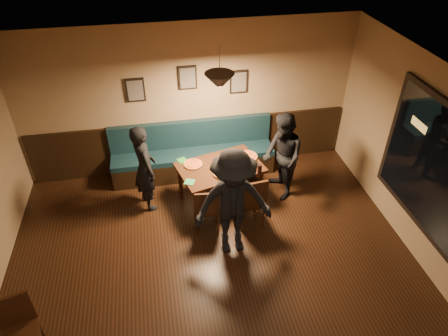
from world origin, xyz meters
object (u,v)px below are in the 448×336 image
diner_front (233,204)px  diner_right (282,157)px  booth_bench (193,152)px  tabasco_bottle (254,163)px  diner_left (145,168)px  chair_near_left (207,207)px  cafe_chair_far (20,335)px  dining_table (220,184)px  soda_glass (260,169)px  chair_near_right (249,199)px

diner_front → diner_right: bearing=44.6°
booth_bench → tabasco_bottle: booth_bench is taller
diner_left → diner_front: 1.75m
chair_near_left → cafe_chair_far: (-2.41, -1.79, 0.04)m
diner_front → cafe_chair_far: diner_front is taller
booth_bench → dining_table: size_ratio=2.21×
tabasco_bottle → cafe_chair_far: bearing=-144.6°
soda_glass → cafe_chair_far: bearing=-147.5°
dining_table → cafe_chair_far: bearing=-153.5°
chair_near_left → diner_left: 1.22m
dining_table → chair_near_right: chair_near_right is taller
chair_near_right → soda_glass: chair_near_right is taller
booth_bench → soda_glass: (0.95, -1.15, 0.31)m
diner_right → cafe_chair_far: bearing=-62.3°
cafe_chair_far → tabasco_bottle: bearing=-160.0°
booth_bench → diner_front: bearing=-80.3°
cafe_chair_far → dining_table: bearing=-153.9°
booth_bench → diner_right: diner_right is taller
chair_near_right → tabasco_bottle: size_ratio=8.35×
chair_near_right → soda_glass: 0.53m
cafe_chair_far → booth_bench: bearing=-141.3°
booth_bench → chair_near_right: 1.66m
chair_near_left → chair_near_right: chair_near_right is taller
diner_front → cafe_chair_far: 3.04m
diner_left → diner_front: size_ratio=0.88×
chair_near_right → diner_right: diner_right is taller
dining_table → diner_left: (-1.23, 0.11, 0.42)m
diner_left → diner_right: (2.30, -0.13, 0.01)m
chair_near_right → diner_right: (0.71, 0.61, 0.31)m
cafe_chair_far → chair_near_right: bearing=-165.3°
chair_near_right → diner_left: size_ratio=0.62×
booth_bench → tabasco_bottle: (0.92, -0.94, 0.29)m
dining_table → soda_glass: size_ratio=8.41×
chair_near_left → cafe_chair_far: size_ratio=0.91×
diner_right → diner_front: (-1.08, -1.12, 0.09)m
booth_bench → diner_right: 1.70m
chair_near_right → diner_front: 0.75m
chair_near_left → booth_bench: bearing=96.7°
cafe_chair_far → diner_front: bearing=-170.1°
soda_glass → tabasco_bottle: (-0.03, 0.22, -0.02)m
diner_left → soda_glass: bearing=-117.9°
diner_left → booth_bench: bearing=-64.9°
diner_right → soda_glass: (-0.47, -0.27, 0.02)m
diner_left → soda_glass: 1.88m
dining_table → cafe_chair_far: 3.65m
chair_near_left → cafe_chair_far: 3.00m
dining_table → diner_front: bearing=-105.7°
diner_front → diner_left: bearing=132.9°
chair_near_left → tabasco_bottle: 1.11m
booth_bench → soda_glass: size_ratio=18.56×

